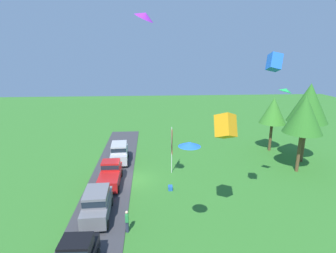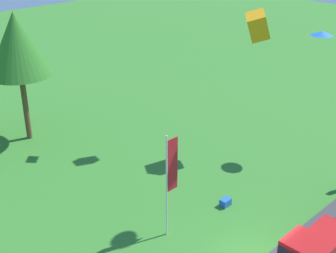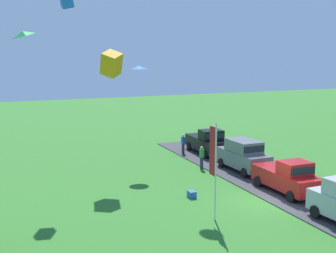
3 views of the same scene
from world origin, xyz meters
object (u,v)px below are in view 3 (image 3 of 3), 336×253
(cooler_box, at_px, (192,194))
(kite_diamond_high_right, at_px, (23,34))
(person_watching_sky, at_px, (202,157))
(kite_box_trailing_tail, at_px, (111,64))
(car_pickup_near_entrance, at_px, (208,142))
(car_suv_far_end, at_px, (244,154))
(kite_delta_topmost, at_px, (139,67))
(person_beside_suv, at_px, (183,144))
(flag_banner, at_px, (214,158))
(car_pickup_by_flagpole, at_px, (288,177))

(cooler_box, distance_m, kite_diamond_high_right, 13.36)
(person_watching_sky, height_order, kite_box_trailing_tail, kite_box_trailing_tail)
(car_pickup_near_entrance, xyz_separation_m, kite_diamond_high_right, (-7.86, 15.33, 8.58))
(car_suv_far_end, bearing_deg, kite_delta_topmost, 54.70)
(person_watching_sky, bearing_deg, person_beside_suv, -8.16)
(person_beside_suv, bearing_deg, flag_banner, 161.91)
(person_watching_sky, xyz_separation_m, kite_box_trailing_tail, (0.19, 6.74, 7.00))
(car_pickup_near_entrance, distance_m, kite_box_trailing_tail, 12.17)
(car_suv_far_end, relative_size, kite_box_trailing_tail, 3.12)
(person_beside_suv, relative_size, kite_delta_topmost, 1.33)
(kite_diamond_high_right, bearing_deg, car_pickup_by_flagpole, -104.19)
(person_watching_sky, xyz_separation_m, cooler_box, (-5.96, 3.59, -0.68))
(car_pickup_near_entrance, xyz_separation_m, person_beside_suv, (0.93, 1.87, -0.23))
(car_pickup_by_flagpole, xyz_separation_m, person_beside_suv, (12.57, 1.50, -0.23))
(flag_banner, xyz_separation_m, kite_diamond_high_right, (5.76, 8.70, 6.40))
(car_pickup_by_flagpole, relative_size, kite_diamond_high_right, 5.48)
(person_beside_suv, height_order, cooler_box, person_beside_suv)
(person_beside_suv, xyz_separation_m, kite_delta_topmost, (-2.37, 4.69, 6.63))
(cooler_box, bearing_deg, kite_diamond_high_right, 76.62)
(car_pickup_near_entrance, bearing_deg, flag_banner, 154.04)
(kite_delta_topmost, bearing_deg, kite_box_trailing_tail, 131.51)
(person_beside_suv, distance_m, kite_box_trailing_tail, 11.31)
(car_pickup_near_entrance, bearing_deg, cooler_box, 148.36)
(car_pickup_by_flagpole, height_order, kite_box_trailing_tail, kite_box_trailing_tail)
(cooler_box, bearing_deg, car_pickup_near_entrance, -31.64)
(cooler_box, distance_m, kite_delta_topmost, 11.29)
(car_suv_far_end, xyz_separation_m, kite_box_trailing_tail, (2.10, 9.19, 6.58))
(kite_delta_topmost, bearing_deg, car_pickup_near_entrance, -77.64)
(person_watching_sky, bearing_deg, kite_box_trailing_tail, 88.39)
(car_pickup_by_flagpole, relative_size, flag_banner, 0.97)
(car_pickup_near_entrance, distance_m, kite_delta_topmost, 9.29)
(person_beside_suv, bearing_deg, person_watching_sky, 171.84)
(kite_box_trailing_tail, bearing_deg, person_beside_suv, -57.14)
(kite_diamond_high_right, bearing_deg, kite_box_trailing_tail, -56.48)
(car_pickup_by_flagpole, xyz_separation_m, person_watching_sky, (7.56, 2.22, -0.23))
(car_suv_far_end, xyz_separation_m, person_beside_suv, (6.92, 1.73, -0.42))
(person_beside_suv, bearing_deg, kite_diamond_high_right, 123.16)
(person_beside_suv, relative_size, kite_box_trailing_tail, 1.14)
(person_beside_suv, xyz_separation_m, flag_banner, (-14.55, 4.75, 2.41))
(car_pickup_by_flagpole, distance_m, car_suv_far_end, 5.66)
(person_beside_suv, distance_m, cooler_box, 11.80)
(car_pickup_by_flagpole, bearing_deg, car_pickup_near_entrance, -1.85)
(person_watching_sky, relative_size, flag_banner, 0.33)
(cooler_box, bearing_deg, car_suv_far_end, -56.19)
(person_watching_sky, height_order, kite_delta_topmost, kite_delta_topmost)
(person_watching_sky, bearing_deg, cooler_box, 148.94)
(car_pickup_by_flagpole, height_order, kite_diamond_high_right, kite_diamond_high_right)
(car_pickup_by_flagpole, xyz_separation_m, kite_box_trailing_tail, (7.75, 8.96, 6.77))
(car_suv_far_end, bearing_deg, car_pickup_near_entrance, -1.36)
(person_beside_suv, xyz_separation_m, person_watching_sky, (-5.01, 0.72, 0.00))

